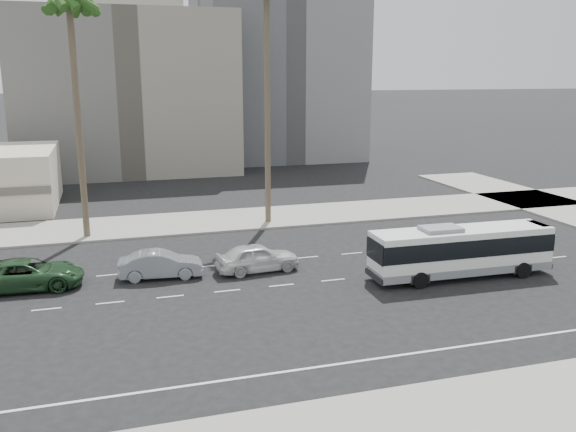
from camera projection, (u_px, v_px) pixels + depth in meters
name	position (u px, v px, depth m)	size (l,w,h in m)	color
ground	(382.00, 275.00, 34.83)	(700.00, 700.00, 0.00)	black
sidewalk_north	(300.00, 215.00, 49.26)	(120.00, 7.00, 0.15)	gray
midrise_beige_west	(126.00, 93.00, 71.36)	(24.00, 18.00, 18.00)	slate
midrise_gray_center	(274.00, 60.00, 82.56)	(20.00, 20.00, 26.00)	#5B5C60
civic_tower	(128.00, 6.00, 258.45)	(42.00, 42.00, 129.00)	beige
highrise_right	(246.00, 15.00, 253.81)	(26.00, 26.00, 70.00)	slate
highrise_far	(283.00, 33.00, 289.91)	(22.00, 22.00, 60.00)	slate
city_bus	(461.00, 250.00, 34.25)	(10.55, 2.58, 3.02)	white
car_a	(257.00, 258.00, 35.40)	(4.84, 1.95, 1.65)	silver
car_b	(161.00, 265.00, 34.28)	(4.67, 1.63, 1.54)	gray
car_c	(27.00, 274.00, 32.51)	(5.83, 2.69, 1.62)	#224727
palm_mid	(69.00, 8.00, 39.16)	(5.54, 5.54, 17.10)	brown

